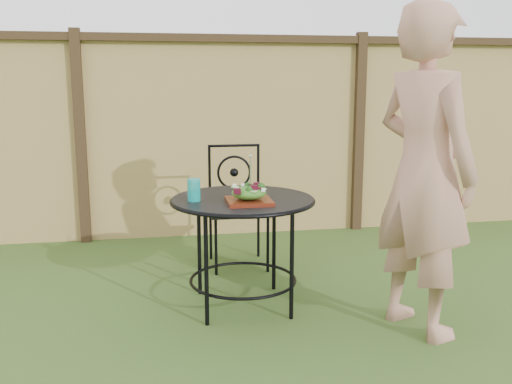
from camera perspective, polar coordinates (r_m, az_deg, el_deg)
The scene contains 9 objects.
ground at distance 3.50m, azimuth 1.66°, elevation -13.52°, with size 60.00×60.00×0.00m, color #274014.
fence at distance 5.37m, azimuth -3.12°, elevation 5.66°, with size 8.00×0.12×1.90m.
patio_table at distance 3.65m, azimuth -1.34°, elevation -2.74°, with size 0.92×0.92×0.72m.
patio_chair at distance 4.54m, azimuth -1.91°, elevation -1.04°, with size 0.46×0.46×0.95m.
diner at distance 3.38m, azimuth 16.48°, elevation 1.93°, with size 0.69×0.45×1.89m, color tan.
salad_plate at distance 3.47m, azimuth -0.71°, elevation -0.92°, with size 0.27×0.27×0.02m, color #4C160A.
salad at distance 3.46m, azimuth -0.71°, elevation -0.08°, with size 0.21×0.21×0.08m, color #235614.
fork at distance 3.44m, azimuth -0.55°, elevation 2.06°, with size 0.01×0.01×0.18m, color silver.
drinking_glass at distance 3.54m, azimuth -6.23°, elevation 0.21°, with size 0.08×0.08×0.14m, color #0EA4A1.
Camera 1 is at (-0.66, -3.11, 1.46)m, focal length 40.00 mm.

